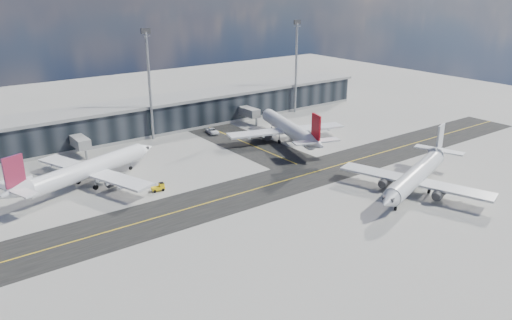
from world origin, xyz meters
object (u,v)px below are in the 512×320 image
Objects in this scene: airliner_af at (87,170)px; baggage_tug at (159,187)px; airliner_near at (417,175)px; airliner_redtail at (289,129)px; service_van at (212,131)px.

airliner_af is 13.17× the size of baggage_tug.
airliner_near is at bearing 31.85° from airliner_af.
airliner_af is at bearing 32.80° from airliner_near.
baggage_tug is at bearing 34.88° from airliner_near.
airliner_redtail is 43.17m from baggage_tug.
airliner_redtail is at bearing 69.05° from airliner_af.
service_van is at bearing 139.14° from airliner_redtail.
airliner_near is 59.99m from service_van.
airliner_redtail is (52.64, -1.35, 0.08)m from airliner_af.
airliner_af is at bearing -149.59° from service_van.
baggage_tug is at bearing -129.41° from service_van.
airliner_af is 1.03× the size of airliner_near.
baggage_tug reaches higher than service_van.
baggage_tug is (-41.40, 30.72, -2.67)m from airliner_near.
baggage_tug is (-42.00, -9.57, -2.87)m from airliner_redtail.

